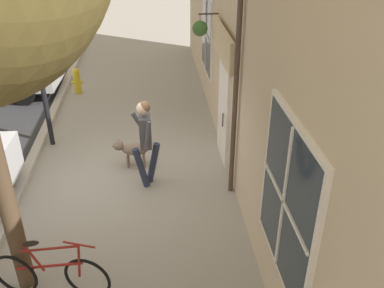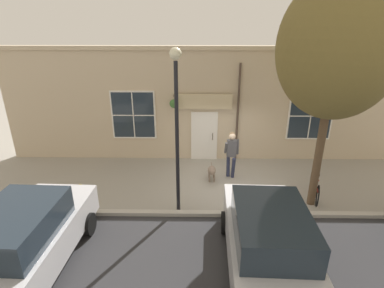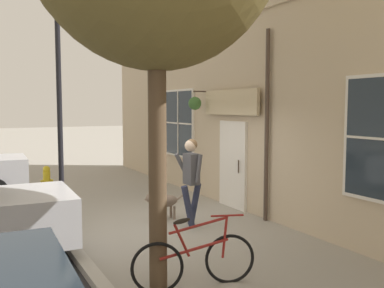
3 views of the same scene
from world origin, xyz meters
name	(u,v)px [view 2 (image 2 of 3)]	position (x,y,z in m)	size (l,w,h in m)	color
ground_plane	(226,183)	(0.00, 0.00, 0.00)	(90.00, 90.00, 0.00)	gray
storefront_facade	(223,105)	(-2.34, -0.02, 2.34)	(0.95, 18.00, 4.67)	#C6B293
pedestrian_walking	(232,150)	(-0.51, 0.20, 1.10)	(0.55, 0.55, 1.80)	#282D47
dog_on_leash	(212,171)	(-0.19, -0.52, 0.41)	(0.97, 0.29, 0.64)	#7F6B5B
street_tree_by_curb	(335,53)	(1.26, 2.62, 4.71)	(3.51, 3.16, 6.77)	brown
leaning_bicycle	(314,186)	(0.85, 2.87, 0.38)	(1.71, 0.44, 1.00)	black
parked_car_nearest_curb	(25,240)	(4.26, -4.96, 0.88)	(4.36, 2.06, 1.75)	#B7B7BC
parked_car_mid_block	(268,241)	(4.21, 0.53, 0.88)	(4.36, 2.06, 1.75)	#B7B7BC
street_lamp	(177,112)	(1.71, -1.65, 3.18)	(0.32, 0.32, 4.88)	black
fire_hydrant	(81,195)	(1.53, -4.74, 0.40)	(0.34, 0.20, 0.77)	gold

